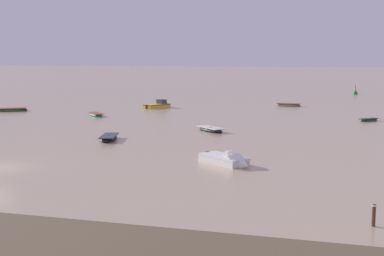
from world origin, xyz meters
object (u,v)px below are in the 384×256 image
(rowboat_moored_0, at_px, (369,120))
(rowboat_moored_2, at_px, (96,115))
(motorboat_moored_3, at_px, (160,106))
(mooring_post_near, at_px, (374,215))
(rowboat_moored_4, at_px, (211,130))
(motorboat_moored_2, at_px, (230,162))
(rowboat_moored_5, at_px, (109,138))
(rowboat_moored_6, at_px, (288,105))
(rowboat_moored_7, at_px, (13,110))
(channel_buoy, at_px, (355,93))

(rowboat_moored_0, xyz_separation_m, rowboat_moored_2, (-35.63, -4.18, 0.04))
(motorboat_moored_3, xyz_separation_m, mooring_post_near, (29.91, -54.53, 0.24))
(rowboat_moored_2, distance_m, rowboat_moored_4, 21.50)
(mooring_post_near, bearing_deg, rowboat_moored_0, 88.31)
(rowboat_moored_2, distance_m, mooring_post_near, 53.12)
(motorboat_moored_2, bearing_deg, mooring_post_near, -14.67)
(rowboat_moored_2, xyz_separation_m, motorboat_moored_3, (4.40, 13.99, 0.13))
(rowboat_moored_5, xyz_separation_m, rowboat_moored_6, (13.03, 41.35, -0.00))
(rowboat_moored_2, distance_m, rowboat_moored_6, 32.48)
(rowboat_moored_2, relative_size, rowboat_moored_4, 0.91)
(rowboat_moored_6, distance_m, rowboat_moored_7, 43.29)
(rowboat_moored_6, bearing_deg, rowboat_moored_5, 76.95)
(motorboat_moored_3, bearing_deg, rowboat_moored_5, -141.54)
(motorboat_moored_2, relative_size, motorboat_moored_3, 0.92)
(motorboat_moored_3, bearing_deg, rowboat_moored_4, -121.91)
(rowboat_moored_6, xyz_separation_m, mooring_post_near, (10.59, -62.72, 0.36))
(rowboat_moored_2, xyz_separation_m, mooring_post_near, (34.32, -40.54, 0.37))
(rowboat_moored_4, height_order, rowboat_moored_7, rowboat_moored_7)
(rowboat_moored_0, height_order, mooring_post_near, mooring_post_near)
(rowboat_moored_5, distance_m, rowboat_moored_7, 33.58)
(motorboat_moored_2, bearing_deg, motorboat_moored_3, 153.47)
(channel_buoy, bearing_deg, motorboat_moored_2, -97.05)
(motorboat_moored_3, distance_m, mooring_post_near, 62.20)
(rowboat_moored_2, distance_m, rowboat_moored_5, 21.96)
(rowboat_moored_6, height_order, mooring_post_near, mooring_post_near)
(rowboat_moored_2, relative_size, motorboat_moored_2, 0.73)
(rowboat_moored_6, relative_size, motorboat_moored_2, 0.85)
(rowboat_moored_5, distance_m, mooring_post_near, 31.85)
(rowboat_moored_2, distance_m, motorboat_moored_2, 37.18)
(rowboat_moored_7, relative_size, channel_buoy, 1.92)
(rowboat_moored_4, relative_size, motorboat_moored_3, 0.74)
(rowboat_moored_4, height_order, channel_buoy, channel_buoy)
(rowboat_moored_4, relative_size, rowboat_moored_5, 0.89)
(rowboat_moored_5, bearing_deg, rowboat_moored_2, -165.73)
(rowboat_moored_5, xyz_separation_m, motorboat_moored_3, (-6.30, 33.17, 0.11))
(rowboat_moored_2, bearing_deg, rowboat_moored_0, -127.29)
(motorboat_moored_2, distance_m, channel_buoy, 81.58)
(rowboat_moored_0, relative_size, motorboat_moored_3, 0.52)
(rowboat_moored_4, distance_m, motorboat_moored_3, 28.40)
(rowboat_moored_6, bearing_deg, rowboat_moored_0, 127.92)
(rowboat_moored_2, bearing_deg, motorboat_moored_3, -61.44)
(rowboat_moored_4, relative_size, rowboat_moored_6, 0.94)
(rowboat_moored_0, distance_m, motorboat_moored_3, 32.74)
(rowboat_moored_5, distance_m, channel_buoy, 76.10)
(motorboat_moored_2, xyz_separation_m, motorboat_moored_3, (-20.18, 41.88, 0.06))
(rowboat_moored_6, xyz_separation_m, channel_buoy, (10.86, 30.89, 0.29))
(rowboat_moored_7, height_order, mooring_post_near, mooring_post_near)
(rowboat_moored_0, bearing_deg, channel_buoy, 44.80)
(rowboat_moored_2, bearing_deg, channel_buoy, -77.07)
(rowboat_moored_0, relative_size, mooring_post_near, 2.28)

